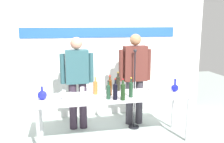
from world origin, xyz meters
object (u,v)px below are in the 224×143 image
object	(u,v)px
wine_bottle_4	(131,89)
wine_glass_left_1	(70,95)
wine_glass_left_0	(88,90)
wine_bottle_0	(110,86)
wine_glass_right_2	(153,89)
presenter_right	(135,73)
microphone_stand	(134,102)
wine_bottle_1	(95,87)
wine_bottle_5	(123,91)
wine_glass_left_3	(64,93)
wine_glass_left_2	(82,90)
presenter_left	(77,78)
decanter_blue_right	(175,88)
wine_bottle_2	(108,91)
wine_bottle_3	(118,83)
wine_glass_right_1	(151,85)
decanter_blue_left	(42,95)
display_table	(114,99)
wine_bottle_6	(115,91)
wine_glass_left_4	(62,95)
wine_glass_right_0	(167,89)

from	to	relation	value
wine_bottle_4	wine_glass_left_1	bearing A→B (deg)	-179.89
wine_glass_left_0	wine_bottle_0	bearing A→B (deg)	1.22
wine_bottle_4	wine_glass_right_2	distance (m)	0.37
presenter_right	microphone_stand	size ratio (longest dim) A/B	1.17
wine_bottle_1	wine_bottle_5	world-z (taller)	wine_bottle_5
presenter_right	wine_glass_left_3	xyz separation A→B (m)	(-1.32, -0.61, -0.12)
presenter_right	wine_glass_left_0	bearing A→B (deg)	-147.49
wine_bottle_1	wine_glass_left_0	world-z (taller)	wine_bottle_1
wine_glass_left_2	wine_glass_right_2	distance (m)	1.12
presenter_left	decanter_blue_right	bearing A→B (deg)	-21.12
wine_bottle_4	wine_glass_left_3	size ratio (longest dim) A/B	2.42
decanter_blue_right	wine_glass_left_3	distance (m)	1.84
presenter_left	microphone_stand	size ratio (longest dim) A/B	1.14
decanter_blue_right	wine_bottle_4	distance (m)	0.83
presenter_left	wine_bottle_1	distance (m)	0.56
wine_glass_left_1	wine_bottle_4	bearing A→B (deg)	0.11
wine_bottle_5	decanter_blue_right	bearing A→B (deg)	15.53
wine_bottle_2	wine_bottle_3	size ratio (longest dim) A/B	0.89
presenter_right	microphone_stand	xyz separation A→B (m)	(-0.06, -0.19, -0.50)
wine_bottle_0	wine_bottle_5	xyz separation A→B (m)	(0.14, -0.29, -0.00)
presenter_left	wine_glass_right_1	size ratio (longest dim) A/B	13.12
wine_bottle_5	microphone_stand	size ratio (longest dim) A/B	0.22
presenter_right	wine_bottle_5	distance (m)	1.00
decanter_blue_left	wine_bottle_4	bearing A→B (deg)	-6.39
wine_glass_left_0	wine_glass_right_1	size ratio (longest dim) A/B	1.13
presenter_right	wine_bottle_4	size ratio (longest dim) A/B	5.49
wine_glass_left_1	decanter_blue_left	bearing A→B (deg)	159.51
display_table	decanter_blue_right	distance (m)	1.06
wine_bottle_6	wine_bottle_4	bearing A→B (deg)	14.97
display_table	wine_bottle_3	distance (m)	0.35
presenter_right	wine_bottle_0	world-z (taller)	presenter_right
wine_bottle_0	wine_glass_left_4	xyz separation A→B (m)	(-0.75, -0.15, -0.05)
wine_glass_left_1	wine_glass_left_2	bearing A→B (deg)	40.31
display_table	wine_bottle_6	world-z (taller)	wine_bottle_6
wine_bottle_1	decanter_blue_left	bearing A→B (deg)	-172.04
wine_bottle_1	wine_glass_left_1	xyz separation A→B (m)	(-0.42, -0.27, -0.03)
wine_bottle_5	wine_glass_left_4	xyz separation A→B (m)	(-0.89, 0.14, -0.05)
presenter_right	wine_glass_left_2	bearing A→B (deg)	-149.98
wine_bottle_2	wine_bottle_5	distance (m)	0.22
presenter_right	wine_glass_right_2	distance (m)	0.76
wine_glass_right_2	presenter_right	bearing A→B (deg)	95.77
presenter_left	wine_bottle_1	bearing A→B (deg)	-62.93
wine_bottle_6	wine_glass_right_0	size ratio (longest dim) A/B	2.13
decanter_blue_left	wine_glass_left_4	bearing A→B (deg)	-23.22
decanter_blue_left	wine_bottle_2	distance (m)	1.00
microphone_stand	wine_glass_left_1	bearing A→B (deg)	-153.94
presenter_right	wine_bottle_4	world-z (taller)	presenter_right
microphone_stand	decanter_blue_right	bearing A→B (deg)	-36.01
presenter_left	wine_bottle_4	bearing A→B (deg)	-44.61
wine_bottle_5	wine_glass_right_0	world-z (taller)	wine_bottle_5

